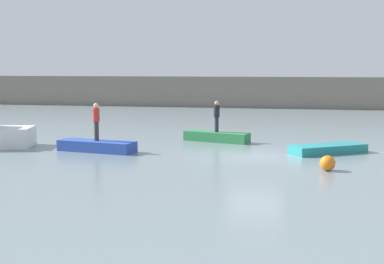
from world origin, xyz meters
TOP-DOWN VIEW (x-y plane):
  - ground_plane at (0.00, 0.00)m, footprint 120.00×120.00m
  - embankment_wall at (0.00, 29.08)m, footprint 80.00×1.20m
  - rowboat_blue at (-7.60, -0.17)m, footprint 3.97×1.80m
  - rowboat_green at (-2.47, 4.38)m, footprint 3.76×1.94m
  - rowboat_teal at (3.32, 1.48)m, footprint 3.76×3.07m
  - person_red_shirt at (-7.60, -0.17)m, footprint 0.32×0.32m
  - person_dark_shirt at (-2.47, 4.38)m, footprint 0.32×0.32m
  - mooring_buoy at (3.11, -2.96)m, footprint 0.61×0.61m

SIDE VIEW (x-z plane):
  - ground_plane at x=0.00m, z-range 0.00..0.00m
  - rowboat_teal at x=3.32m, z-range 0.00..0.41m
  - rowboat_blue at x=-7.60m, z-range 0.00..0.53m
  - rowboat_green at x=-2.47m, z-range 0.00..0.53m
  - mooring_buoy at x=3.11m, z-range 0.00..0.61m
  - person_dark_shirt at x=-2.47m, z-range 0.63..2.32m
  - embankment_wall at x=0.00m, z-range 0.00..3.06m
  - person_red_shirt at x=-7.60m, z-range 0.64..2.45m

